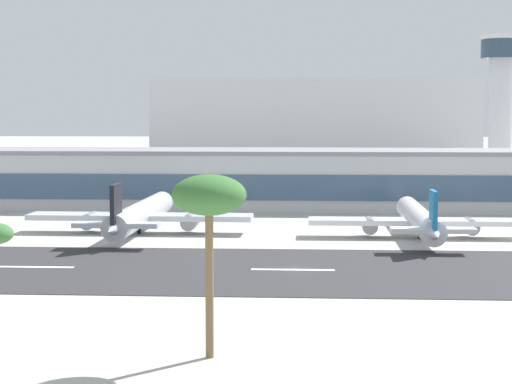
{
  "coord_description": "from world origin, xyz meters",
  "views": [
    {
      "loc": [
        2.35,
        -132.8,
        22.75
      ],
      "look_at": [
        -8.42,
        41.54,
        7.58
      ],
      "focal_mm": 65.39,
      "sensor_mm": 36.0,
      "label": 1
    }
  ],
  "objects_px": {
    "terminal_building": "(291,178)",
    "palm_tree_0": "(209,199)",
    "control_tower": "(501,99)",
    "airliner_blue_tail_gate_1": "(420,220)",
    "airliner_black_tail_gate_0": "(139,215)",
    "distant_hotel_block": "(315,127)"
  },
  "relations": [
    {
      "from": "control_tower",
      "to": "distant_hotel_block",
      "type": "relative_size",
      "value": 0.37
    },
    {
      "from": "terminal_building",
      "to": "control_tower",
      "type": "bearing_deg",
      "value": 34.5
    },
    {
      "from": "terminal_building",
      "to": "palm_tree_0",
      "type": "distance_m",
      "value": 135.99
    },
    {
      "from": "airliner_black_tail_gate_0",
      "to": "palm_tree_0",
      "type": "height_order",
      "value": "palm_tree_0"
    },
    {
      "from": "terminal_building",
      "to": "palm_tree_0",
      "type": "bearing_deg",
      "value": -91.75
    },
    {
      "from": "distant_hotel_block",
      "to": "airliner_black_tail_gate_0",
      "type": "distance_m",
      "value": 175.63
    },
    {
      "from": "airliner_black_tail_gate_0",
      "to": "palm_tree_0",
      "type": "bearing_deg",
      "value": -164.39
    },
    {
      "from": "terminal_building",
      "to": "palm_tree_0",
      "type": "xyz_separation_m",
      "value": [
        -4.16,
        -135.69,
        7.91
      ]
    },
    {
      "from": "airliner_blue_tail_gate_1",
      "to": "palm_tree_0",
      "type": "xyz_separation_m",
      "value": [
        -28.68,
        -83.25,
        11.55
      ]
    },
    {
      "from": "terminal_building",
      "to": "airliner_black_tail_gate_0",
      "type": "xyz_separation_m",
      "value": [
        -27.02,
        -49.33,
        -3.45
      ]
    },
    {
      "from": "terminal_building",
      "to": "control_tower",
      "type": "xyz_separation_m",
      "value": [
        56.25,
        38.66,
        19.25
      ]
    },
    {
      "from": "terminal_building",
      "to": "distant_hotel_block",
      "type": "relative_size",
      "value": 1.71
    },
    {
      "from": "airliner_black_tail_gate_0",
      "to": "palm_tree_0",
      "type": "xyz_separation_m",
      "value": [
        22.86,
        -86.37,
        11.36
      ]
    },
    {
      "from": "terminal_building",
      "to": "airliner_blue_tail_gate_1",
      "type": "bearing_deg",
      "value": -64.94
    },
    {
      "from": "control_tower",
      "to": "airliner_blue_tail_gate_1",
      "type": "distance_m",
      "value": 99.15
    },
    {
      "from": "control_tower",
      "to": "palm_tree_0",
      "type": "bearing_deg",
      "value": -109.11
    },
    {
      "from": "terminal_building",
      "to": "control_tower",
      "type": "relative_size",
      "value": 4.59
    },
    {
      "from": "airliner_blue_tail_gate_1",
      "to": "palm_tree_0",
      "type": "relative_size",
      "value": 2.85
    },
    {
      "from": "distant_hotel_block",
      "to": "airliner_black_tail_gate_0",
      "type": "bearing_deg",
      "value": -100.77
    },
    {
      "from": "terminal_building",
      "to": "palm_tree_0",
      "type": "height_order",
      "value": "palm_tree_0"
    },
    {
      "from": "control_tower",
      "to": "airliner_blue_tail_gate_1",
      "type": "xyz_separation_m",
      "value": [
        -31.73,
        -91.1,
        -22.9
      ]
    },
    {
      "from": "distant_hotel_block",
      "to": "airliner_blue_tail_gate_1",
      "type": "bearing_deg",
      "value": -83.86
    }
  ]
}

